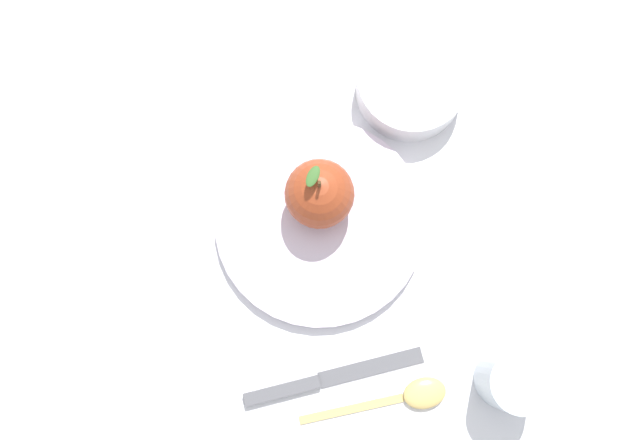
# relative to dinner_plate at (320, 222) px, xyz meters

# --- Properties ---
(ground_plane) EXTENTS (2.40, 2.40, 0.00)m
(ground_plane) POSITION_rel_dinner_plate_xyz_m (-0.02, 0.03, -0.01)
(ground_plane) COLOR silver
(dinner_plate) EXTENTS (0.24, 0.24, 0.01)m
(dinner_plate) POSITION_rel_dinner_plate_xyz_m (0.00, 0.00, 0.00)
(dinner_plate) COLOR silver
(dinner_plate) RESTS_ON ground_plane
(apple) EXTENTS (0.08, 0.08, 0.09)m
(apple) POSITION_rel_dinner_plate_xyz_m (0.02, -0.01, 0.04)
(apple) COLOR #9E3D1E
(apple) RESTS_ON dinner_plate
(side_bowl) EXTENTS (0.13, 0.13, 0.04)m
(side_bowl) POSITION_rel_dinner_plate_xyz_m (0.05, -0.19, 0.02)
(side_bowl) COLOR white
(side_bowl) RESTS_ON ground_plane
(cup) EXTENTS (0.07, 0.07, 0.07)m
(cup) POSITION_rel_dinner_plate_xyz_m (-0.27, -0.03, 0.03)
(cup) COLOR silver
(cup) RESTS_ON ground_plane
(knife) EXTENTS (0.11, 0.19, 0.01)m
(knife) POSITION_rel_dinner_plate_xyz_m (-0.13, 0.12, -0.00)
(knife) COLOR #59595E
(knife) RESTS_ON ground_plane
(spoon) EXTENTS (0.10, 0.15, 0.01)m
(spoon) POSITION_rel_dinner_plate_xyz_m (-0.21, 0.06, -0.00)
(spoon) COLOR #D8B766
(spoon) RESTS_ON ground_plane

